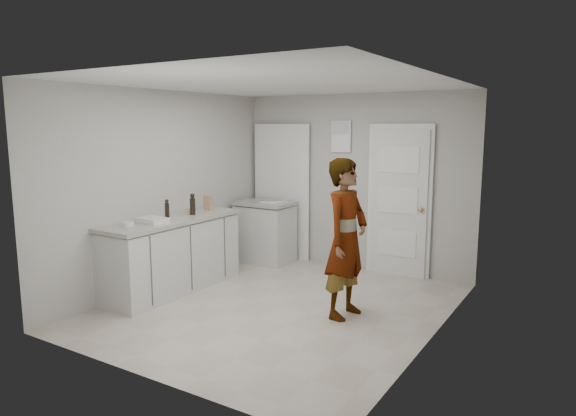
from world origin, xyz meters
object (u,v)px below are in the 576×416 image
Objects in this scene: cake_mix_box at (208,203)px; oil_cruet_b at (167,209)px; egg_bowl at (128,224)px; spice_jar at (188,212)px; person at (346,238)px; oil_cruet_a at (193,205)px; baking_dish at (152,220)px.

cake_mix_box is 0.78m from oil_cruet_b.
oil_cruet_b is at bearing -91.94° from cake_mix_box.
oil_cruet_b is 0.60m from egg_bowl.
spice_jar is at bearing -88.28° from cake_mix_box.
person is 22.76× the size of spice_jar.
oil_cruet_a is (0.09, -0.40, 0.03)m from cake_mix_box.
cake_mix_box is at bearing 93.37° from baking_dish.
oil_cruet_a is (-2.15, -0.02, 0.20)m from person.
baking_dish is at bearing 112.44° from person.
oil_cruet_b is (-0.02, -0.34, 0.08)m from spice_jar.
person reaches higher than cake_mix_box.
egg_bowl is at bearing -92.53° from spice_jar.
oil_cruet_b is at bearing -93.74° from spice_jar.
oil_cruet_a is 0.76× the size of baking_dish.
person is at bearing 10.07° from oil_cruet_b.
oil_cruet_b is at bearing 104.92° from person.
spice_jar is 0.11m from oil_cruet_a.
egg_bowl is (-0.07, -0.30, -0.00)m from baking_dish.
spice_jar is 0.35m from oil_cruet_b.
egg_bowl is at bearing -91.83° from oil_cruet_b.
spice_jar is 0.60× the size of egg_bowl.
oil_cruet_b is 1.91× the size of egg_bowl.
oil_cruet_a is 0.38m from oil_cruet_b.
oil_cruet_a is 0.68m from baking_dish.
baking_dish is (-2.18, -0.69, 0.09)m from person.
oil_cruet_a reaches higher than egg_bowl.
oil_cruet_b is (0.01, -0.78, 0.02)m from cake_mix_box.
oil_cruet_a reaches higher than spice_jar.
cake_mix_box is at bearing 85.24° from person.
egg_bowl is (-0.04, -0.93, -0.01)m from spice_jar.
oil_cruet_b reaches higher than spice_jar.
oil_cruet_b is 0.67× the size of baking_dish.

